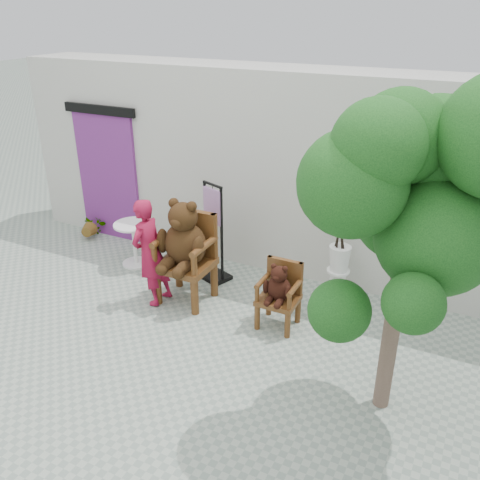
{
  "coord_description": "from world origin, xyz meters",
  "views": [
    {
      "loc": [
        2.73,
        -3.91,
        3.82
      ],
      "look_at": [
        0.02,
        1.58,
        0.95
      ],
      "focal_mm": 38.0,
      "sensor_mm": 36.0,
      "label": 1
    }
  ],
  "objects": [
    {
      "name": "stool_bucket",
      "position": [
        1.21,
        2.25,
        0.64
      ],
      "size": [
        0.32,
        0.32,
        1.45
      ],
      "rotation": [
        0.0,
        0.0,
        0.38
      ],
      "color": "white",
      "rests_on": "ground"
    },
    {
      "name": "tree",
      "position": [
        2.29,
        0.44,
        2.41
      ],
      "size": [
        2.01,
        1.82,
        3.41
      ],
      "rotation": [
        0.0,
        0.0,
        0.17
      ],
      "color": "brown",
      "rests_on": "ground"
    },
    {
      "name": "ground_plane",
      "position": [
        0.0,
        0.0,
        0.0
      ],
      "size": [
        60.0,
        60.0,
        0.0
      ],
      "primitive_type": "plane",
      "color": "#919C8C",
      "rests_on": "ground"
    },
    {
      "name": "potted_plant",
      "position": [
        -3.29,
        2.35,
        0.22
      ],
      "size": [
        0.48,
        0.44,
        0.44
      ],
      "primitive_type": "imported",
      "rotation": [
        0.0,
        0.0,
        0.28
      ],
      "color": "#0F3911",
      "rests_on": "ground"
    },
    {
      "name": "person",
      "position": [
        -1.09,
        1.08,
        0.74
      ],
      "size": [
        0.39,
        0.57,
        1.48
      ],
      "primitive_type": "imported",
      "rotation": [
        0.0,
        0.0,
        -1.65
      ],
      "color": "maroon",
      "rests_on": "ground"
    },
    {
      "name": "chair_small",
      "position": [
        0.72,
        1.29,
        0.53
      ],
      "size": [
        0.5,
        0.48,
        0.89
      ],
      "color": "#48280F",
      "rests_on": "ground"
    },
    {
      "name": "display_stand",
      "position": [
        -0.62,
        2.0,
        0.58
      ],
      "size": [
        0.54,
        0.49,
        1.51
      ],
      "rotation": [
        0.0,
        0.0,
        -0.36
      ],
      "color": "black",
      "rests_on": "ground"
    },
    {
      "name": "chair_big",
      "position": [
        -0.68,
        1.32,
        0.85
      ],
      "size": [
        0.72,
        0.79,
        1.5
      ],
      "color": "#48280F",
      "rests_on": "ground"
    },
    {
      "name": "doorway",
      "position": [
        -3.0,
        2.58,
        1.16
      ],
      "size": [
        1.4,
        0.11,
        2.33
      ],
      "color": "#6E2775",
      "rests_on": "ground"
    },
    {
      "name": "cafe_table",
      "position": [
        -1.98,
        1.85,
        0.44
      ],
      "size": [
        0.6,
        0.6,
        0.7
      ],
      "rotation": [
        0.0,
        0.0,
        0.11
      ],
      "color": "white",
      "rests_on": "ground"
    },
    {
      "name": "back_wall",
      "position": [
        0.0,
        3.1,
        1.5
      ],
      "size": [
        9.0,
        1.0,
        3.0
      ],
      "primitive_type": "cube",
      "color": "beige",
      "rests_on": "ground"
    }
  ]
}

